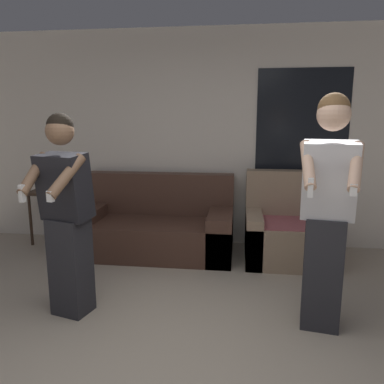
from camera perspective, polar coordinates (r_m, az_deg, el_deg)
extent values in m
cube|color=silver|center=(4.80, 1.82, 8.03)|extent=(6.35, 0.06, 2.70)
cube|color=black|center=(4.80, 16.48, 9.97)|extent=(1.10, 0.01, 1.30)
cube|color=#472D23|center=(4.58, -5.69, -6.78)|extent=(1.87, 0.90, 0.41)
cube|color=#472D23|center=(4.79, -4.89, -0.21)|extent=(1.87, 0.22, 0.52)
cube|color=#472D23|center=(4.80, -15.05, -5.41)|extent=(0.28, 0.90, 0.55)
cube|color=#472D23|center=(4.45, 4.37, -6.34)|extent=(0.28, 0.90, 0.55)
cube|color=#937A60|center=(4.46, 14.32, -7.24)|extent=(0.95, 0.84, 0.46)
cube|color=#937A60|center=(4.65, 14.14, -0.10)|extent=(0.95, 0.20, 0.54)
cube|color=#937A60|center=(4.41, 9.34, -6.56)|extent=(0.18, 0.84, 0.56)
cube|color=#937A60|center=(4.51, 19.25, -6.66)|extent=(0.18, 0.84, 0.56)
cube|color=#994C51|center=(4.35, 14.53, -4.46)|extent=(0.81, 0.67, 0.01)
cube|color=#332319|center=(5.19, -20.47, 0.04)|extent=(0.55, 0.43, 0.04)
cylinder|color=#332319|center=(5.23, -23.38, -3.99)|extent=(0.04, 0.04, 0.66)
cylinder|color=#332319|center=(5.01, -18.72, -4.30)|extent=(0.04, 0.04, 0.66)
cylinder|color=#332319|center=(5.52, -21.55, -3.08)|extent=(0.04, 0.04, 0.66)
cylinder|color=#332319|center=(5.31, -17.09, -3.32)|extent=(0.04, 0.04, 0.66)
cube|color=tan|center=(5.22, -21.97, 0.95)|extent=(0.10, 0.02, 0.17)
cube|color=tan|center=(5.17, -20.52, 0.86)|extent=(0.13, 0.02, 0.15)
cube|color=#28282D|center=(3.32, -17.95, -10.65)|extent=(0.34, 0.31, 0.82)
cube|color=black|center=(3.13, -18.88, 0.76)|extent=(0.44, 0.36, 0.54)
sphere|color=brown|center=(3.08, -19.50, 8.72)|extent=(0.22, 0.22, 0.22)
sphere|color=black|center=(3.09, -19.47, 9.43)|extent=(0.21, 0.21, 0.21)
cylinder|color=brown|center=(3.11, -23.00, 2.60)|extent=(0.12, 0.36, 0.31)
cube|color=white|center=(3.01, -24.50, -0.20)|extent=(0.04, 0.04, 0.13)
cylinder|color=brown|center=(2.90, -18.60, 2.33)|extent=(0.22, 0.36, 0.31)
cube|color=white|center=(2.83, -20.77, -0.61)|extent=(0.05, 0.05, 0.08)
cube|color=#28282D|center=(3.12, 19.21, -11.52)|extent=(0.32, 0.28, 0.89)
cube|color=silver|center=(2.91, 20.14, 1.69)|extent=(0.42, 0.34, 0.59)
sphere|color=#DBAD8E|center=(2.87, 20.80, 10.98)|extent=(0.23, 0.23, 0.23)
sphere|color=brown|center=(2.88, 20.81, 11.80)|extent=(0.22, 0.22, 0.22)
cylinder|color=#DBAD8E|center=(2.74, 17.24, 4.01)|extent=(0.08, 0.36, 0.33)
cube|color=white|center=(2.61, 17.62, 0.63)|extent=(0.04, 0.04, 0.13)
cylinder|color=#DBAD8E|center=(2.76, 23.73, 3.62)|extent=(0.19, 0.36, 0.33)
cube|color=white|center=(2.63, 23.37, 0.31)|extent=(0.05, 0.04, 0.08)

